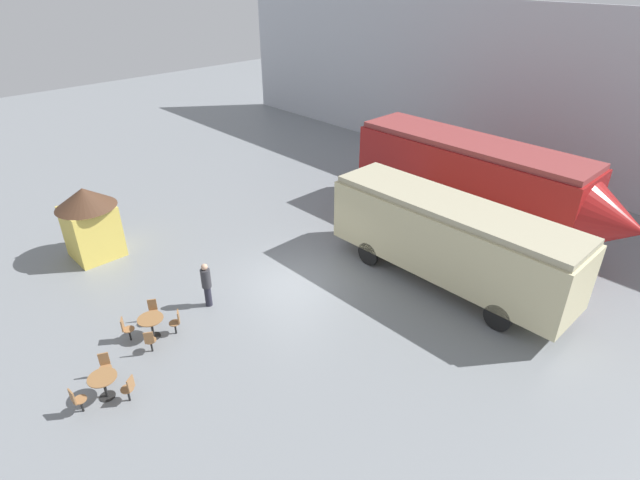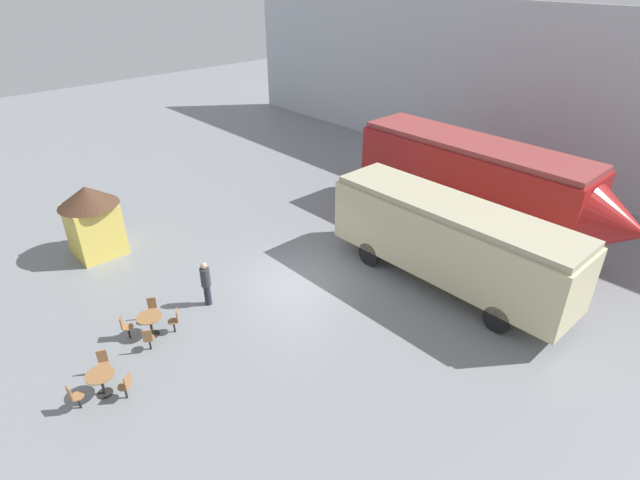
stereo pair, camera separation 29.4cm
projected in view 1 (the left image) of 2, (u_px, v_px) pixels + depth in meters
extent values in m
plane|color=gray|center=(294.00, 282.00, 19.02)|extent=(80.00, 80.00, 0.00)
cube|color=#B2B7C1|center=(517.00, 94.00, 26.38)|extent=(44.00, 0.15, 9.00)
cube|color=maroon|center=(467.00, 178.00, 22.11)|extent=(10.42, 2.78, 2.94)
cone|color=maroon|center=(616.00, 224.00, 18.20)|extent=(2.00, 2.64, 2.64)
cube|color=brown|center=(473.00, 143.00, 21.33)|extent=(10.21, 2.56, 0.24)
cylinder|color=black|center=(511.00, 246.00, 20.16)|extent=(1.26, 0.12, 1.26)
cylinder|color=black|center=(541.00, 225.00, 21.76)|extent=(1.26, 0.12, 1.26)
cylinder|color=black|center=(391.00, 199.00, 24.09)|extent=(1.26, 0.12, 1.26)
cylinder|color=black|center=(424.00, 184.00, 25.69)|extent=(1.26, 0.12, 1.26)
cube|color=beige|center=(449.00, 239.00, 18.15)|extent=(9.39, 2.47, 2.40)
cube|color=tan|center=(454.00, 207.00, 17.50)|extent=(9.21, 2.27, 0.24)
cylinder|color=black|center=(497.00, 318.00, 16.33)|extent=(0.97, 0.12, 0.97)
cylinder|color=black|center=(531.00, 289.00, 17.75)|extent=(0.97, 0.12, 0.97)
cylinder|color=black|center=(368.00, 254.00, 19.88)|extent=(0.97, 0.12, 0.97)
cylinder|color=black|center=(405.00, 234.00, 21.29)|extent=(0.97, 0.12, 0.97)
cylinder|color=black|center=(154.00, 336.00, 16.24)|extent=(0.44, 0.44, 0.02)
cylinder|color=black|center=(152.00, 328.00, 16.07)|extent=(0.08, 0.08, 0.69)
cylinder|color=olive|center=(150.00, 319.00, 15.89)|extent=(0.82, 0.82, 0.03)
cylinder|color=black|center=(108.00, 396.00, 14.01)|extent=(0.44, 0.44, 0.02)
cylinder|color=black|center=(105.00, 387.00, 13.84)|extent=(0.08, 0.08, 0.69)
cylinder|color=olive|center=(102.00, 378.00, 13.66)|extent=(0.79, 0.79, 0.03)
cylinder|color=black|center=(130.00, 335.00, 16.01)|extent=(0.06, 0.06, 0.42)
cylinder|color=olive|center=(129.00, 329.00, 15.90)|extent=(0.36, 0.36, 0.03)
cube|color=olive|center=(122.00, 324.00, 15.76)|extent=(0.27, 0.18, 0.42)
cylinder|color=black|center=(152.00, 346.00, 15.54)|extent=(0.06, 0.06, 0.42)
cylinder|color=olive|center=(150.00, 340.00, 15.43)|extent=(0.36, 0.36, 0.03)
cube|color=olive|center=(149.00, 338.00, 15.19)|extent=(0.18, 0.27, 0.42)
cylinder|color=black|center=(175.00, 328.00, 16.29)|extent=(0.06, 0.06, 0.42)
cylinder|color=olive|center=(174.00, 323.00, 16.18)|extent=(0.36, 0.36, 0.03)
cube|color=olive|center=(178.00, 317.00, 16.10)|extent=(0.27, 0.18, 0.42)
cylinder|color=black|center=(154.00, 318.00, 16.75)|extent=(0.06, 0.06, 0.42)
cylinder|color=olive|center=(153.00, 313.00, 16.64)|extent=(0.36, 0.36, 0.03)
cube|color=olive|center=(152.00, 305.00, 16.66)|extent=(0.18, 0.27, 0.42)
cylinder|color=black|center=(107.00, 374.00, 14.49)|extent=(0.06, 0.06, 0.42)
cylinder|color=olive|center=(105.00, 368.00, 14.38)|extent=(0.36, 0.36, 0.03)
cube|color=olive|center=(104.00, 359.00, 14.40)|extent=(0.16, 0.28, 0.42)
cylinder|color=black|center=(82.00, 406.00, 13.46)|extent=(0.06, 0.06, 0.42)
cylinder|color=olive|center=(80.00, 400.00, 13.35)|extent=(0.36, 0.36, 0.03)
cube|color=olive|center=(72.00, 397.00, 13.14)|extent=(0.29, 0.06, 0.42)
cylinder|color=black|center=(129.00, 395.00, 13.79)|extent=(0.06, 0.06, 0.42)
cylinder|color=olive|center=(127.00, 389.00, 13.68)|extent=(0.36, 0.36, 0.03)
cube|color=olive|center=(131.00, 384.00, 13.55)|extent=(0.20, 0.26, 0.42)
cylinder|color=#262633|center=(208.00, 296.00, 17.55)|extent=(0.24, 0.24, 0.79)
cylinder|color=#333338|center=(206.00, 278.00, 17.19)|extent=(0.34, 0.34, 0.70)
sphere|color=tan|center=(204.00, 267.00, 16.96)|extent=(0.23, 0.23, 0.23)
cube|color=#DBC151|center=(93.00, 231.00, 20.23)|extent=(1.80, 1.80, 2.20)
cone|color=#472D1E|center=(84.00, 198.00, 19.49)|extent=(2.34, 2.34, 0.80)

